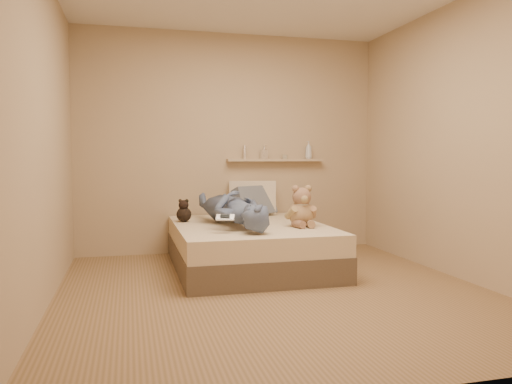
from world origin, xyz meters
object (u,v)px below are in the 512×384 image
object	(u,v)px
game_console	(225,217)
person	(233,208)
pillow_grey	(255,201)
dark_plush	(184,212)
bed	(249,246)
pillow_cream	(253,198)
teddy_bear	(302,209)
wall_shelf	(276,160)

from	to	relation	value
game_console	person	distance (m)	0.53
pillow_grey	person	size ratio (longest dim) A/B	0.34
dark_plush	game_console	bearing A→B (deg)	-72.85
bed	pillow_cream	world-z (taller)	pillow_cream
game_console	teddy_bear	distance (m)	0.85
game_console	person	xyz separation A→B (m)	(0.18, 0.50, 0.03)
game_console	person	size ratio (longest dim) A/B	0.12
bed	pillow_cream	distance (m)	0.96
dark_plush	wall_shelf	bearing A→B (deg)	25.23
person	wall_shelf	bearing A→B (deg)	-133.98
bed	pillow_grey	xyz separation A→B (m)	(0.23, 0.69, 0.40)
teddy_bear	wall_shelf	size ratio (longest dim) A/B	0.34
dark_plush	pillow_grey	world-z (taller)	pillow_grey
dark_plush	person	world-z (taller)	person
person	wall_shelf	world-z (taller)	wall_shelf
dark_plush	pillow_cream	distance (m)	1.00
person	wall_shelf	size ratio (longest dim) A/B	1.23
teddy_bear	person	bearing A→B (deg)	158.11
game_console	dark_plush	xyz separation A→B (m)	(-0.28, 0.89, -0.04)
dark_plush	person	distance (m)	0.60
bed	game_console	distance (m)	0.74
pillow_grey	wall_shelf	bearing A→B (deg)	34.50
game_console	dark_plush	distance (m)	0.93
pillow_grey	teddy_bear	bearing A→B (deg)	-76.79
pillow_cream	pillow_grey	world-z (taller)	pillow_cream
game_console	person	world-z (taller)	person
bed	dark_plush	distance (m)	0.79
wall_shelf	teddy_bear	bearing A→B (deg)	-94.19
game_console	wall_shelf	world-z (taller)	wall_shelf
teddy_bear	person	size ratio (longest dim) A/B	0.28
game_console	pillow_grey	world-z (taller)	pillow_grey
pillow_grey	wall_shelf	size ratio (longest dim) A/B	0.42
bed	dark_plush	xyz separation A→B (m)	(-0.63, 0.35, 0.33)
dark_plush	person	bearing A→B (deg)	-40.79
pillow_cream	dark_plush	bearing A→B (deg)	-151.29
pillow_cream	pillow_grey	xyz separation A→B (m)	(-0.01, -0.14, -0.03)
game_console	pillow_cream	size ratio (longest dim) A/B	0.32
pillow_cream	person	world-z (taller)	pillow_cream
teddy_bear	pillow_cream	distance (m)	1.14
pillow_cream	wall_shelf	world-z (taller)	wall_shelf
pillow_grey	wall_shelf	world-z (taller)	wall_shelf
bed	dark_plush	bearing A→B (deg)	150.62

